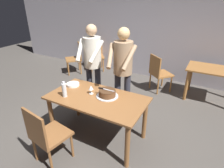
{
  "coord_description": "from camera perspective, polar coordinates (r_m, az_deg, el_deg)",
  "views": [
    {
      "loc": [
        1.42,
        -2.08,
        2.18
      ],
      "look_at": [
        0.13,
        0.25,
        0.9
      ],
      "focal_mm": 30.15,
      "sensor_mm": 36.0,
      "label": 1
    }
  ],
  "objects": [
    {
      "name": "ground_plane",
      "position": [
        3.33,
        -4.16,
        -15.36
      ],
      "size": [
        14.0,
        14.0,
        0.0
      ],
      "primitive_type": "plane",
      "color": "#4C4742"
    },
    {
      "name": "back_wall",
      "position": [
        5.3,
        13.58,
        15.93
      ],
      "size": [
        10.0,
        0.12,
        2.7
      ],
      "primitive_type": "cube",
      "color": "#ADA8B2",
      "rests_on": "ground_plane"
    },
    {
      "name": "main_dining_table",
      "position": [
        2.95,
        -4.55,
        -6.06
      ],
      "size": [
        1.51,
        0.82,
        0.75
      ],
      "color": "brown",
      "rests_on": "ground_plane"
    },
    {
      "name": "cake_on_platter",
      "position": [
        2.89,
        -1.44,
        -2.89
      ],
      "size": [
        0.34,
        0.34,
        0.11
      ],
      "color": "silver",
      "rests_on": "main_dining_table"
    },
    {
      "name": "cake_knife",
      "position": [
        2.89,
        -2.71,
        -1.45
      ],
      "size": [
        0.27,
        0.03,
        0.02
      ],
      "color": "silver",
      "rests_on": "cake_on_platter"
    },
    {
      "name": "plate_stack",
      "position": [
        3.31,
        -11.76,
        -0.13
      ],
      "size": [
        0.22,
        0.22,
        0.04
      ],
      "color": "white",
      "rests_on": "main_dining_table"
    },
    {
      "name": "wine_glass_near",
      "position": [
        2.96,
        -6.4,
        -1.17
      ],
      "size": [
        0.08,
        0.08,
        0.14
      ],
      "color": "silver",
      "rests_on": "main_dining_table"
    },
    {
      "name": "water_bottle",
      "position": [
        2.95,
        -14.28,
        -1.72
      ],
      "size": [
        0.07,
        0.07,
        0.25
      ],
      "color": "silver",
      "rests_on": "main_dining_table"
    },
    {
      "name": "person_cutting_cake",
      "position": [
        3.19,
        3.27,
        5.32
      ],
      "size": [
        0.46,
        0.57,
        1.72
      ],
      "color": "#2D2D38",
      "rests_on": "ground_plane"
    },
    {
      "name": "person_standing_beside",
      "position": [
        3.52,
        -5.94,
        7.18
      ],
      "size": [
        0.46,
        0.57,
        1.72
      ],
      "color": "#2D2D38",
      "rests_on": "ground_plane"
    },
    {
      "name": "chair_near_side",
      "position": [
        2.74,
        -19.39,
        -14.21
      ],
      "size": [
        0.5,
        0.5,
        0.9
      ],
      "color": "brown",
      "rests_on": "ground_plane"
    },
    {
      "name": "background_table",
      "position": [
        4.63,
        27.77,
        2.3
      ],
      "size": [
        1.0,
        0.7,
        0.74
      ],
      "color": "#9E6633",
      "rests_on": "ground_plane"
    },
    {
      "name": "background_chair_0",
      "position": [
        4.65,
        14.01,
        3.55
      ],
      "size": [
        0.62,
        0.62,
        0.9
      ],
      "color": "#9E6633",
      "rests_on": "ground_plane"
    },
    {
      "name": "background_chair_1",
      "position": [
        5.76,
        -10.96,
        8.08
      ],
      "size": [
        0.62,
        0.62,
        0.9
      ],
      "color": "#9E6633",
      "rests_on": "ground_plane"
    },
    {
      "name": "background_chair_2",
      "position": [
        5.94,
        -4.88,
        9.01
      ],
      "size": [
        0.62,
        0.62,
        0.9
      ],
      "color": "#9E6633",
      "rests_on": "ground_plane"
    }
  ]
}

